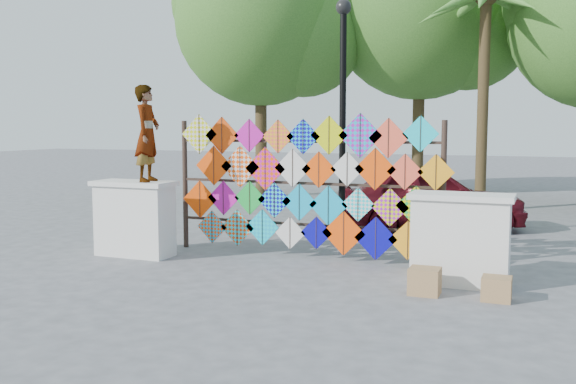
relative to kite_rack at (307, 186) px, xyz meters
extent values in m
plane|color=gray|center=(-0.08, -0.72, -1.22)|extent=(80.00, 80.00, 0.00)
cube|color=white|center=(-2.78, -0.92, -0.62)|extent=(1.30, 0.55, 1.20)
cube|color=white|center=(-2.78, -0.92, 0.02)|extent=(1.40, 0.65, 0.08)
cube|color=white|center=(2.62, -0.92, -0.62)|extent=(1.30, 0.55, 1.20)
cube|color=white|center=(2.62, -0.92, 0.02)|extent=(1.40, 0.65, 0.08)
cylinder|color=#2F211A|center=(-2.38, 0.08, -0.07)|extent=(0.09, 0.09, 2.30)
cylinder|color=#2F211A|center=(2.22, 0.08, -0.07)|extent=(0.09, 0.09, 2.30)
cube|color=#2F211A|center=(-0.08, 0.08, -0.67)|extent=(4.60, 0.04, 0.04)
cube|color=#2F211A|center=(-0.08, 0.08, 0.03)|extent=(4.60, 0.04, 0.04)
cube|color=#2F211A|center=(-0.08, 0.08, 0.73)|extent=(4.60, 0.04, 0.04)
cube|color=#CED708|center=(-2.04, 0.02, 0.84)|extent=(0.70, 0.01, 0.70)
cube|color=#2F211A|center=(-2.04, 0.00, 0.84)|extent=(0.01, 0.01, 0.69)
cube|color=#DB4009|center=(-1.59, 0.02, 0.82)|extent=(0.65, 0.01, 0.65)
cube|color=#2F211A|center=(-1.59, 0.00, 0.82)|extent=(0.01, 0.01, 0.64)
cube|color=#C8129D|center=(-1.06, 0.02, 0.82)|extent=(0.58, 0.01, 0.58)
cube|color=#2F211A|center=(-1.06, 0.00, 0.82)|extent=(0.01, 0.01, 0.57)
cube|color=orange|center=(-0.52, 0.02, 0.81)|extent=(0.57, 0.01, 0.57)
cube|color=#2F211A|center=(-0.52, 0.00, 0.81)|extent=(0.01, 0.01, 0.56)
cube|color=#09A4D5|center=(-0.07, 0.02, 0.81)|extent=(0.59, 0.01, 0.59)
cube|color=#2F211A|center=(-0.07, 0.00, 0.81)|extent=(0.01, 0.01, 0.58)
cube|color=#CED708|center=(0.38, 0.02, 0.84)|extent=(0.64, 0.01, 0.64)
cube|color=#2F211A|center=(0.38, 0.00, 0.84)|extent=(0.01, 0.01, 0.63)
cube|color=#09A4D5|center=(0.90, 0.02, 0.84)|extent=(0.73, 0.01, 0.73)
cube|color=#2F211A|center=(0.90, 0.00, 0.84)|extent=(0.01, 0.01, 0.71)
cube|color=#FF5437|center=(1.37, 0.02, 0.80)|extent=(0.64, 0.01, 0.64)
cube|color=#2F211A|center=(1.37, 0.00, 0.80)|extent=(0.01, 0.01, 0.63)
cube|color=#0DCCDF|center=(1.87, 0.02, 0.87)|extent=(0.57, 0.01, 0.57)
cube|color=#2F211A|center=(1.87, 0.00, 0.87)|extent=(0.01, 0.01, 0.56)
cube|color=#FF4808|center=(-1.73, -0.02, 0.29)|extent=(0.70, 0.01, 0.70)
cube|color=#2F211A|center=(-1.73, -0.04, 0.29)|extent=(0.01, 0.01, 0.69)
cube|color=silver|center=(-1.22, -0.02, 0.29)|extent=(0.73, 0.01, 0.73)
cube|color=#2F211A|center=(-1.22, -0.04, 0.29)|extent=(0.01, 0.01, 0.72)
cube|color=#C8129D|center=(-0.74, -0.02, 0.26)|extent=(0.75, 0.01, 0.75)
cube|color=#2F211A|center=(-0.74, -0.04, 0.26)|extent=(0.01, 0.01, 0.73)
cube|color=silver|center=(-0.24, -0.02, 0.29)|extent=(0.65, 0.01, 0.65)
cube|color=#2F211A|center=(-0.24, -0.04, 0.29)|extent=(0.01, 0.01, 0.64)
cube|color=#FF4808|center=(0.22, -0.02, 0.27)|extent=(0.61, 0.01, 0.61)
cube|color=#2F211A|center=(0.22, -0.04, 0.27)|extent=(0.01, 0.01, 0.59)
cube|color=silver|center=(0.71, -0.02, 0.29)|extent=(0.57, 0.01, 0.57)
cube|color=#2F211A|center=(0.71, -0.04, 0.29)|extent=(0.01, 0.01, 0.56)
cube|color=#FF4808|center=(1.17, -0.02, 0.31)|extent=(0.68, 0.01, 0.68)
cube|color=#2F211A|center=(1.17, -0.04, 0.31)|extent=(0.01, 0.01, 0.67)
cube|color=#FF5437|center=(1.65, -0.02, 0.28)|extent=(0.58, 0.01, 0.58)
cube|color=#2F211A|center=(1.65, -0.04, 0.28)|extent=(0.01, 0.01, 0.57)
cube|color=orange|center=(2.12, -0.02, 0.28)|extent=(0.57, 0.01, 0.57)
cube|color=#2F211A|center=(2.12, -0.04, 0.28)|extent=(0.01, 0.01, 0.56)
cube|color=#FF4808|center=(-2.00, -0.06, -0.31)|extent=(0.68, 0.01, 0.68)
cube|color=#2F211A|center=(-2.00, -0.08, -0.31)|extent=(0.01, 0.01, 0.66)
cube|color=#C8129D|center=(-1.53, -0.06, -0.27)|extent=(0.61, 0.01, 0.61)
cube|color=#2F211A|center=(-1.53, -0.08, -0.27)|extent=(0.01, 0.01, 0.60)
cube|color=green|center=(-1.02, -0.06, -0.25)|extent=(0.59, 0.01, 0.59)
cube|color=#2F211A|center=(-1.02, -0.08, -0.25)|extent=(0.01, 0.01, 0.58)
cube|color=#0906A0|center=(-0.56, -0.06, -0.26)|extent=(0.61, 0.01, 0.61)
cube|color=#2F211A|center=(-0.56, -0.08, -0.26)|extent=(0.01, 0.01, 0.60)
cube|color=#09A4D5|center=(-0.10, -0.06, -0.28)|extent=(0.62, 0.01, 0.62)
cube|color=#2F211A|center=(-0.10, -0.08, -0.28)|extent=(0.01, 0.01, 0.61)
cube|color=#09A4D5|center=(0.40, -0.06, -0.31)|extent=(0.66, 0.01, 0.66)
cube|color=#2F211A|center=(0.40, -0.08, -0.31)|extent=(0.01, 0.01, 0.65)
cube|color=silver|center=(0.90, -0.06, -0.27)|extent=(0.55, 0.01, 0.55)
cube|color=#2F211A|center=(0.90, -0.08, -0.27)|extent=(0.01, 0.01, 0.55)
cube|color=purple|center=(1.43, -0.06, -0.29)|extent=(0.61, 0.01, 0.61)
cube|color=#2F211A|center=(1.43, -0.08, -0.29)|extent=(0.01, 0.01, 0.60)
cube|color=green|center=(1.83, -0.06, -0.25)|extent=(0.64, 0.01, 0.64)
cube|color=#2F211A|center=(1.83, -0.08, -0.25)|extent=(0.01, 0.01, 0.63)
cube|color=#FF4808|center=(-1.74, -0.10, -0.78)|extent=(0.58, 0.01, 0.58)
cube|color=#2F211A|center=(-1.74, -0.12, -0.78)|extent=(0.01, 0.01, 0.57)
cube|color=#DB4009|center=(-1.24, -0.10, -0.77)|extent=(0.64, 0.01, 0.64)
cube|color=#2F211A|center=(-1.24, -0.12, -0.77)|extent=(0.01, 0.01, 0.63)
cube|color=#09A4D5|center=(-0.77, -0.10, -0.73)|extent=(0.62, 0.01, 0.62)
cube|color=#2F211A|center=(-0.77, -0.12, -0.73)|extent=(0.01, 0.01, 0.61)
cube|color=silver|center=(-0.26, -0.10, -0.80)|extent=(0.55, 0.01, 0.55)
cube|color=#2F211A|center=(-0.26, -0.12, -0.80)|extent=(0.01, 0.01, 0.54)
cube|color=#0906A0|center=(0.21, -0.10, -0.77)|extent=(0.55, 0.01, 0.55)
cube|color=#2F211A|center=(0.21, -0.12, -0.77)|extent=(0.01, 0.01, 0.54)
cube|color=#FF4808|center=(0.68, -0.10, -0.75)|extent=(0.74, 0.01, 0.74)
cube|color=#2F211A|center=(0.68, -0.12, -0.75)|extent=(0.01, 0.01, 0.72)
cube|color=#0906A0|center=(1.21, -0.10, -0.80)|extent=(0.71, 0.01, 0.71)
cube|color=#2F211A|center=(1.21, -0.12, -0.80)|extent=(0.01, 0.01, 0.69)
cube|color=orange|center=(1.73, -0.10, -0.79)|extent=(0.62, 0.01, 0.62)
cube|color=#2F211A|center=(1.73, -0.12, -0.79)|extent=(0.01, 0.01, 0.61)
cube|color=orange|center=(2.19, -0.10, -0.79)|extent=(0.72, 0.01, 0.72)
cube|color=#2F211A|center=(2.19, -0.12, -0.79)|extent=(0.01, 0.01, 0.71)
cylinder|color=#4B3A20|center=(-4.58, 8.28, 0.70)|extent=(0.36, 0.36, 3.85)
sphere|color=#2C571B|center=(-4.58, 8.28, 4.19)|extent=(5.20, 5.20, 5.20)
sphere|color=#2C571B|center=(-3.28, 8.58, 3.67)|extent=(3.64, 3.64, 3.64)
sphere|color=#2C571B|center=(-5.62, 8.08, 4.71)|extent=(3.38, 3.38, 3.38)
cylinder|color=#4B3A20|center=(-0.08, 10.28, 0.84)|extent=(0.36, 0.36, 4.12)
sphere|color=#2C571B|center=(-0.08, 10.28, 4.58)|extent=(5.60, 5.60, 5.60)
sphere|color=#2C571B|center=(1.32, 10.58, 4.02)|extent=(3.92, 3.92, 3.92)
cylinder|color=#4B3A20|center=(2.12, 7.28, 1.53)|extent=(0.28, 0.28, 5.50)
cone|color=#3A6822|center=(3.02, 7.28, 4.03)|extent=(1.82, 0.44, 1.16)
cone|color=#3A6822|center=(2.76, 7.91, 4.03)|extent=(1.60, 1.60, 1.16)
cone|color=#3A6822|center=(2.12, 8.18, 4.03)|extent=(0.44, 1.82, 1.16)
cone|color=#3A6822|center=(1.48, 7.91, 4.03)|extent=(1.60, 1.60, 1.16)
cone|color=#3A6822|center=(1.22, 7.28, 4.03)|extent=(1.82, 0.44, 1.16)
cone|color=#3A6822|center=(1.48, 6.64, 4.03)|extent=(1.60, 1.60, 1.16)
imported|color=#99999E|center=(-2.49, -0.92, 0.86)|extent=(0.49, 0.65, 1.61)
imported|color=#560E17|center=(1.40, 3.76, -0.54)|extent=(4.28, 2.94, 1.35)
cylinder|color=black|center=(0.22, 1.28, 0.88)|extent=(0.12, 0.12, 4.20)
sphere|color=black|center=(0.22, 1.28, 3.10)|extent=(0.28, 0.28, 0.28)
cube|color=#9E7E4C|center=(2.26, -1.63, -1.04)|extent=(0.40, 0.35, 0.35)
cube|color=#9E7E4C|center=(3.16, -1.59, -1.07)|extent=(0.36, 0.33, 0.30)
camera|label=1|loc=(3.68, -9.96, 0.99)|focal=40.00mm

